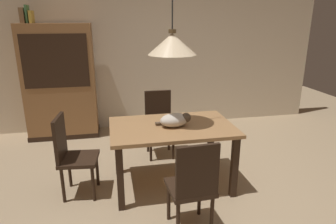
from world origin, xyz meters
name	(u,v)px	position (x,y,z in m)	size (l,w,h in m)	color
ground	(179,205)	(0.00, 0.00, 0.00)	(10.00, 10.00, 0.00)	tan
back_wall	(145,46)	(0.00, 2.65, 1.45)	(6.40, 0.10, 2.90)	beige
dining_table	(172,134)	(0.01, 0.44, 0.65)	(1.40, 0.90, 0.75)	#A87A4C
chair_far_back	(159,120)	(0.01, 1.32, 0.51)	(0.40, 0.40, 0.93)	black
chair_left_side	(71,153)	(-1.12, 0.45, 0.51)	(0.44, 0.44, 0.93)	black
chair_near_front	(193,184)	(0.01, -0.44, 0.51)	(0.42, 0.42, 0.93)	black
cat_sleeping	(176,120)	(0.04, 0.41, 0.83)	(0.40, 0.28, 0.16)	beige
pendant_lamp	(172,44)	(0.01, 0.44, 1.66)	(0.52, 0.52, 1.30)	beige
hutch_bookcase	(60,85)	(-1.45, 2.32, 0.89)	(1.12, 0.45, 1.85)	olive
book_brown_thick	(23,15)	(-1.87, 2.32, 1.96)	(0.06, 0.24, 0.22)	brown
book_green_slim	(27,14)	(-1.81, 2.32, 1.98)	(0.03, 0.20, 0.26)	#427A4C
book_yellow_short	(31,17)	(-1.75, 2.32, 1.94)	(0.04, 0.20, 0.18)	gold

